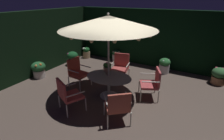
# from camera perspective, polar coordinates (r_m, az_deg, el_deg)

# --- Properties ---
(ground_plane) EXTENTS (7.96, 7.12, 0.02)m
(ground_plane) POSITION_cam_1_polar(r_m,az_deg,el_deg) (5.88, 1.19, -8.65)
(ground_plane) COLOR brown
(hedge_backdrop_rear) EXTENTS (7.96, 0.30, 2.55)m
(hedge_backdrop_rear) POSITION_cam_1_polar(r_m,az_deg,el_deg) (8.39, 12.60, 9.92)
(hedge_backdrop_rear) COLOR black
(hedge_backdrop_rear) RESTS_ON ground_plane
(hedge_backdrop_left) EXTENTS (0.30, 7.12, 2.55)m
(hedge_backdrop_left) POSITION_cam_1_polar(r_m,az_deg,el_deg) (7.83, -24.46, 7.55)
(hedge_backdrop_left) COLOR black
(hedge_backdrop_left) RESTS_ON ground_plane
(patio_dining_table) EXTENTS (1.50, 1.11, 0.71)m
(patio_dining_table) POSITION_cam_1_polar(r_m,az_deg,el_deg) (5.65, -1.05, -3.48)
(patio_dining_table) COLOR silver
(patio_dining_table) RESTS_ON ground_plane
(patio_umbrella) EXTENTS (2.81, 2.81, 2.64)m
(patio_umbrella) POSITION_cam_1_polar(r_m,az_deg,el_deg) (5.12, -1.19, 15.04)
(patio_umbrella) COLOR silver
(patio_umbrella) RESTS_ON ground_plane
(centerpiece_planter) EXTENTS (0.26, 0.26, 0.42)m
(centerpiece_planter) POSITION_cam_1_polar(r_m,az_deg,el_deg) (5.65, -1.56, 1.00)
(centerpiece_planter) COLOR tan
(centerpiece_planter) RESTS_ON patio_dining_table
(patio_chair_north) EXTENTS (0.86, 0.86, 0.96)m
(patio_chair_north) POSITION_cam_1_polar(r_m,az_deg,el_deg) (4.48, 1.91, -11.25)
(patio_chair_north) COLOR silver
(patio_chair_north) RESTS_ON ground_plane
(patio_chair_northeast) EXTENTS (0.79, 0.83, 0.99)m
(patio_chair_northeast) POSITION_cam_1_polar(r_m,az_deg,el_deg) (5.71, 12.90, -3.72)
(patio_chair_northeast) COLOR silver
(patio_chair_northeast) RESTS_ON ground_plane
(patio_chair_east) EXTENTS (0.75, 0.69, 1.02)m
(patio_chair_east) POSITION_cam_1_polar(r_m,az_deg,el_deg) (6.85, 2.79, 1.50)
(patio_chair_east) COLOR silver
(patio_chair_east) RESTS_ON ground_plane
(patio_chair_southeast) EXTENTS (0.63, 0.67, 1.02)m
(patio_chair_southeast) POSITION_cam_1_polar(r_m,az_deg,el_deg) (6.47, -11.15, -0.29)
(patio_chair_southeast) COLOR silver
(patio_chair_southeast) RESTS_ON ground_plane
(patio_chair_south) EXTENTS (0.81, 0.80, 0.98)m
(patio_chair_south) POSITION_cam_1_polar(r_m,az_deg,el_deg) (5.10, -14.09, -7.42)
(patio_chair_south) COLOR silver
(patio_chair_south) RESTS_ON ground_plane
(potted_plant_back_right) EXTENTS (0.51, 0.51, 0.66)m
(potted_plant_back_right) POSITION_cam_1_polar(r_m,az_deg,el_deg) (8.60, -12.57, 3.85)
(potted_plant_back_right) COLOR #8D6E50
(potted_plant_back_right) RESTS_ON ground_plane
(potted_plant_right_far) EXTENTS (0.55, 0.55, 0.63)m
(potted_plant_right_far) POSITION_cam_1_polar(r_m,az_deg,el_deg) (7.67, 31.29, -1.51)
(potted_plant_right_far) COLOR #A06A48
(potted_plant_right_far) RESTS_ON ground_plane
(potted_plant_left_near) EXTENTS (0.55, 0.55, 0.65)m
(potted_plant_left_near) POSITION_cam_1_polar(r_m,az_deg,el_deg) (7.67, -22.57, 0.29)
(potted_plant_left_near) COLOR beige
(potted_plant_left_near) RESTS_ON ground_plane
(potted_plant_back_center) EXTENTS (0.40, 0.40, 0.58)m
(potted_plant_back_center) POSITION_cam_1_polar(r_m,az_deg,el_deg) (8.95, 1.36, 4.65)
(potted_plant_back_center) COLOR beige
(potted_plant_back_center) RESTS_ON ground_plane
(potted_plant_right_near) EXTENTS (0.39, 0.39, 0.57)m
(potted_plant_right_near) POSITION_cam_1_polar(r_m,az_deg,el_deg) (9.55, -8.27, 5.60)
(potted_plant_right_near) COLOR tan
(potted_plant_right_near) RESTS_ON ground_plane
(potted_plant_left_far) EXTENTS (0.46, 0.46, 0.66)m
(potted_plant_left_far) POSITION_cam_1_polar(r_m,az_deg,el_deg) (7.83, 16.52, 1.46)
(potted_plant_left_far) COLOR silver
(potted_plant_left_far) RESTS_ON ground_plane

